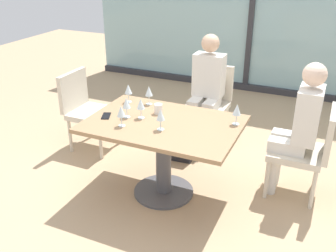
# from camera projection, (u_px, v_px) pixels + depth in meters

# --- Properties ---
(ground_plane) EXTENTS (12.00, 12.00, 0.00)m
(ground_plane) POSITION_uv_depth(u_px,v_px,m) (164.00, 192.00, 3.65)
(ground_plane) COLOR tan
(window_wall_backdrop) EXTENTS (5.28, 0.10, 2.70)m
(window_wall_backdrop) POSITION_uv_depth(u_px,v_px,m) (252.00, 13.00, 5.78)
(window_wall_backdrop) COLOR #90B7BC
(window_wall_backdrop) RESTS_ON ground_plane
(dining_table_main) EXTENTS (1.32, 0.91, 0.73)m
(dining_table_main) POSITION_uv_depth(u_px,v_px,m) (163.00, 140.00, 3.42)
(dining_table_main) COLOR #997551
(dining_table_main) RESTS_ON ground_plane
(chair_near_window) EXTENTS (0.46, 0.51, 0.87)m
(chair_near_window) POSITION_uv_depth(u_px,v_px,m) (209.00, 99.00, 4.50)
(chair_near_window) COLOR beige
(chair_near_window) RESTS_ON ground_plane
(chair_far_right) EXTENTS (0.50, 0.46, 0.87)m
(chair_far_right) POSITION_uv_depth(u_px,v_px,m) (309.00, 147.00, 3.42)
(chair_far_right) COLOR beige
(chair_far_right) RESTS_ON ground_plane
(chair_far_left) EXTENTS (0.50, 0.46, 0.87)m
(chair_far_left) POSITION_uv_depth(u_px,v_px,m) (86.00, 106.00, 4.30)
(chair_far_left) COLOR beige
(chair_far_left) RESTS_ON ground_plane
(person_near_window) EXTENTS (0.34, 0.39, 1.26)m
(person_near_window) POSITION_uv_depth(u_px,v_px,m) (207.00, 85.00, 4.32)
(person_near_window) COLOR silver
(person_near_window) RESTS_ON ground_plane
(person_far_right) EXTENTS (0.39, 0.34, 1.26)m
(person_far_right) POSITION_uv_depth(u_px,v_px,m) (299.00, 124.00, 3.37)
(person_far_right) COLOR silver
(person_far_right) RESTS_ON ground_plane
(wine_glass_0) EXTENTS (0.07, 0.07, 0.18)m
(wine_glass_0) POSITION_uv_depth(u_px,v_px,m) (141.00, 104.00, 3.36)
(wine_glass_0) COLOR silver
(wine_glass_0) RESTS_ON dining_table_main
(wine_glass_1) EXTENTS (0.07, 0.07, 0.18)m
(wine_glass_1) POSITION_uv_depth(u_px,v_px,m) (121.00, 112.00, 3.21)
(wine_glass_1) COLOR silver
(wine_glass_1) RESTS_ON dining_table_main
(wine_glass_2) EXTENTS (0.07, 0.07, 0.18)m
(wine_glass_2) POSITION_uv_depth(u_px,v_px,m) (128.00, 89.00, 3.71)
(wine_glass_2) COLOR silver
(wine_glass_2) RESTS_ON dining_table_main
(wine_glass_3) EXTENTS (0.07, 0.07, 0.18)m
(wine_glass_3) POSITION_uv_depth(u_px,v_px,m) (161.00, 115.00, 3.15)
(wine_glass_3) COLOR silver
(wine_glass_3) RESTS_ON dining_table_main
(wine_glass_4) EXTENTS (0.07, 0.07, 0.18)m
(wine_glass_4) POSITION_uv_depth(u_px,v_px,m) (149.00, 91.00, 3.66)
(wine_glass_4) COLOR silver
(wine_glass_4) RESTS_ON dining_table_main
(wine_glass_5) EXTENTS (0.07, 0.07, 0.18)m
(wine_glass_5) POSITION_uv_depth(u_px,v_px,m) (126.00, 103.00, 3.38)
(wine_glass_5) COLOR silver
(wine_glass_5) RESTS_ON dining_table_main
(wine_glass_6) EXTENTS (0.07, 0.07, 0.18)m
(wine_glass_6) POSITION_uv_depth(u_px,v_px,m) (237.00, 110.00, 3.24)
(wine_glass_6) COLOR silver
(wine_glass_6) RESTS_ON dining_table_main
(coffee_cup) EXTENTS (0.08, 0.08, 0.09)m
(coffee_cup) POSITION_uv_depth(u_px,v_px,m) (158.00, 109.00, 3.50)
(coffee_cup) COLOR white
(coffee_cup) RESTS_ON dining_table_main
(cell_phone_on_table) EXTENTS (0.12, 0.16, 0.01)m
(cell_phone_on_table) POSITION_uv_depth(u_px,v_px,m) (106.00, 116.00, 3.45)
(cell_phone_on_table) COLOR black
(cell_phone_on_table) RESTS_ON dining_table_main
(handbag_0) EXTENTS (0.31, 0.18, 0.28)m
(handbag_0) POSITION_uv_depth(u_px,v_px,m) (179.00, 147.00, 4.18)
(handbag_0) COLOR #232328
(handbag_0) RESTS_ON ground_plane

